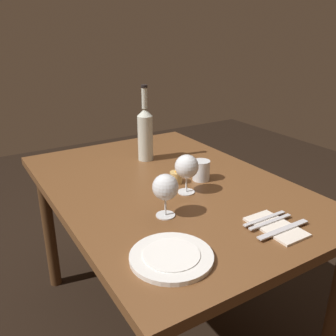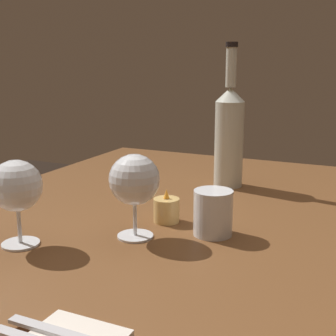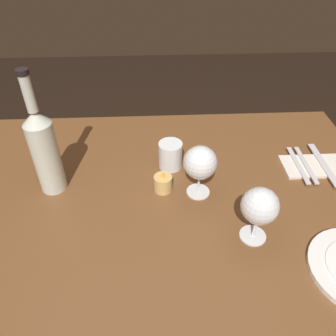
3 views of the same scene
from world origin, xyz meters
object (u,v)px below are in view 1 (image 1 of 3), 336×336
Objects in this scene: fork_inner at (270,222)px; water_tumbler at (201,171)px; folded_napkin at (276,227)px; fork_outer at (265,219)px; wine_glass_left at (187,167)px; wine_bottle at (145,133)px; votive_candle at (176,178)px; table_knife at (283,229)px; wine_glass_right at (165,188)px; dinner_plate at (171,257)px.

water_tumbler is at bearing 176.16° from fork_inner.
fork_outer reaches higher than folded_napkin.
wine_bottle is at bearing 174.00° from wine_glass_left.
table_knife is (0.50, 0.08, -0.01)m from votive_candle.
folded_napkin is at bearing 9.56° from votive_candle.
wine_glass_left reaches higher than fork_outer.
water_tumbler is 0.47× the size of fork_outer.
wine_bottle is 0.83m from table_knife.
wine_bottle is 0.75m from fork_outer.
wine_glass_right is 0.64× the size of dinner_plate.
wine_bottle reaches higher than fork_outer.
table_knife is at bearing 13.42° from wine_glass_left.
wine_glass_left is 0.42m from table_knife.
table_knife is at bearing 9.00° from votive_candle.
votive_candle reaches higher than fork_outer.
wine_bottle is 0.36m from water_tumbler.
fork_inner is (0.42, -0.03, -0.03)m from water_tumbler.
dinner_plate is at bearing -87.61° from fork_outer.
dinner_plate is 1.13× the size of table_knife.
votive_candle is at bearing -171.00° from table_knife.
votive_candle is 0.32× the size of table_knife.
folded_napkin is (0.37, 0.10, -0.10)m from wine_glass_left.
votive_candle is (-0.22, 0.18, -0.08)m from wine_glass_right.
table_knife is at bearing 0.00° from fork_outer.
folded_napkin is (0.47, 0.08, -0.02)m from votive_candle.
wine_glass_left is 0.16m from water_tumbler.
table_knife is (0.47, -0.03, -0.03)m from water_tumbler.
water_tumbler is at bearing 176.37° from folded_napkin.
wine_bottle is at bearing 156.80° from dinner_plate.
wine_glass_right is at bearing 152.74° from dinner_plate.
wine_glass_left is 0.37m from fork_inner.
water_tumbler is at bearing 175.91° from fork_outer.
fork_outer is at bearing -4.09° from water_tumbler.
wine_glass_right reaches higher than dinner_plate.
water_tumbler is 0.45m from folded_napkin.
water_tumbler is at bearing 120.21° from wine_glass_left.
water_tumbler is at bearing 123.25° from wine_glass_right.
dinner_plate is 0.38m from folded_napkin.
folded_napkin is (0.44, -0.03, -0.03)m from water_tumbler.
wine_bottle is at bearing -175.92° from fork_outer.
fork_outer is (0.32, 0.10, -0.10)m from wine_glass_left.
water_tumbler is 0.40m from fork_outer.
wine_bottle is 4.23× the size of water_tumbler.
water_tumbler is at bearing 13.30° from wine_bottle.
votive_candle reaches higher than folded_napkin.
water_tumbler reaches higher than fork_outer.
wine_glass_right is 0.29m from votive_candle.
wine_bottle is 1.99× the size of fork_outer.
wine_bottle is 0.83m from dinner_plate.
table_knife is (0.40, 0.10, -0.10)m from wine_glass_left.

